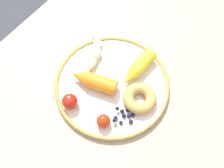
# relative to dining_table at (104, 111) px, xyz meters

# --- Properties ---
(ground_plane) EXTENTS (6.00, 6.00, 0.00)m
(ground_plane) POSITION_rel_dining_table_xyz_m (0.00, 0.00, -0.66)
(ground_plane) COLOR #3B3D44
(dining_table) EXTENTS (1.22, 0.77, 0.75)m
(dining_table) POSITION_rel_dining_table_xyz_m (0.00, 0.00, 0.00)
(dining_table) COLOR tan
(dining_table) RESTS_ON ground_plane
(plate) EXTENTS (0.33, 0.33, 0.02)m
(plate) POSITION_rel_dining_table_xyz_m (0.05, 0.01, 0.10)
(plate) COLOR silver
(plate) RESTS_ON dining_table
(banana) EXTENTS (0.17, 0.10, 0.03)m
(banana) POSITION_rel_dining_table_xyz_m (0.10, 0.11, 0.12)
(banana) COLOR beige
(banana) RESTS_ON plate
(carrot_orange) EXTENTS (0.08, 0.14, 0.04)m
(carrot_orange) POSITION_rel_dining_table_xyz_m (0.02, 0.05, 0.12)
(carrot_orange) COLOR orange
(carrot_orange) RESTS_ON plate
(carrot_yellow) EXTENTS (0.13, 0.05, 0.04)m
(carrot_yellow) POSITION_rel_dining_table_xyz_m (0.13, -0.03, 0.12)
(carrot_yellow) COLOR yellow
(carrot_yellow) RESTS_ON plate
(donut) EXTENTS (0.12, 0.12, 0.03)m
(donut) POSITION_rel_dining_table_xyz_m (0.06, -0.08, 0.12)
(donut) COLOR tan
(donut) RESTS_ON plate
(blueberry_pile) EXTENTS (0.06, 0.06, 0.02)m
(blueberry_pile) POSITION_rel_dining_table_xyz_m (-0.01, -0.08, 0.11)
(blueberry_pile) COLOR #191638
(blueberry_pile) RESTS_ON plate
(tomato_near) EXTENTS (0.04, 0.04, 0.04)m
(tomato_near) POSITION_rel_dining_table_xyz_m (-0.06, -0.05, 0.12)
(tomato_near) COLOR #BB2B0D
(tomato_near) RESTS_ON plate
(tomato_mid) EXTENTS (0.04, 0.04, 0.04)m
(tomato_mid) POSITION_rel_dining_table_xyz_m (-0.07, 0.06, 0.12)
(tomato_mid) COLOR red
(tomato_mid) RESTS_ON plate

